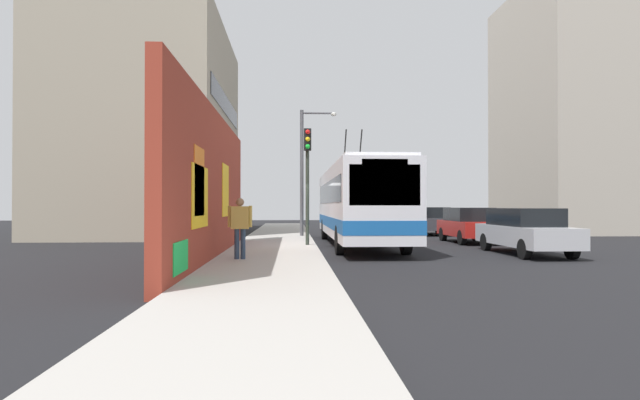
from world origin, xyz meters
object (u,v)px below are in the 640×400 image
traffic_light (307,167)px  street_lamp (306,163)px  city_bus (358,202)px  pedestrian_near_wall (240,223)px  parked_car_dark_gray (430,220)px  parked_car_silver (525,230)px  parked_car_red (469,224)px

traffic_light → street_lamp: 6.31m
city_bus → pedestrian_near_wall: bearing=147.8°
parked_car_dark_gray → city_bus: bearing=146.5°
pedestrian_near_wall → street_lamp: 11.91m
city_bus → parked_car_dark_gray: city_bus is taller
city_bus → parked_car_silver: 6.78m
parked_car_silver → parked_car_red: 5.59m
parked_car_silver → parked_car_dark_gray: 12.08m
parked_car_silver → pedestrian_near_wall: size_ratio=2.80×
pedestrian_near_wall → traffic_light: size_ratio=0.38×
parked_car_dark_gray → traffic_light: (-9.43, 7.35, 2.33)m
pedestrian_near_wall → traffic_light: bearing=-22.0°
parked_car_silver → parked_car_red: size_ratio=1.17×
city_bus → parked_car_silver: size_ratio=2.63×
parked_car_red → traffic_light: size_ratio=0.92×
parked_car_silver → street_lamp: street_lamp is taller
parked_car_red → pedestrian_near_wall: size_ratio=2.39×
traffic_light → city_bus: bearing=-53.6°
parked_car_red → parked_car_silver: bearing=-180.0°
parked_car_red → pedestrian_near_wall: bearing=130.5°
pedestrian_near_wall → street_lamp: bearing=-10.9°
city_bus → parked_car_red: (1.35, -5.20, -0.99)m
parked_car_silver → parked_car_red: bearing=0.0°
parked_car_silver → street_lamp: bearing=39.0°
city_bus → parked_car_silver: city_bus is taller
traffic_light → parked_car_silver: bearing=-109.8°
parked_car_red → street_lamp: street_lamp is taller
parked_car_silver → traffic_light: traffic_light is taller
pedestrian_near_wall → street_lamp: street_lamp is taller
parked_car_dark_gray → pedestrian_near_wall: 17.34m
parked_car_red → street_lamp: size_ratio=0.65×
city_bus → parked_car_silver: bearing=-129.2°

